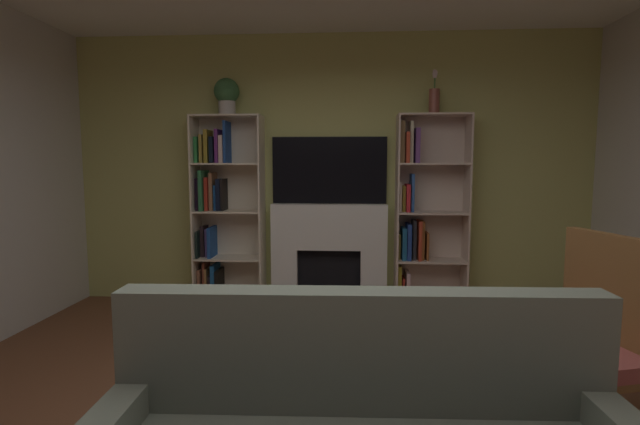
% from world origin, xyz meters
% --- Properties ---
extents(wall_back_accent, '(5.52, 0.06, 2.82)m').
position_xyz_m(wall_back_accent, '(0.00, 2.63, 1.41)').
color(wall_back_accent, '#BBBF6A').
rests_on(wall_back_accent, ground_plane).
extents(fireplace, '(1.31, 0.48, 1.06)m').
position_xyz_m(fireplace, '(0.00, 2.50, 0.55)').
color(fireplace, white).
rests_on(fireplace, ground_plane).
extents(tv, '(1.19, 0.06, 0.69)m').
position_xyz_m(tv, '(0.00, 2.57, 1.41)').
color(tv, black).
rests_on(tv, fireplace).
extents(bookshelf_left, '(0.72, 0.32, 1.98)m').
position_xyz_m(bookshelf_left, '(-1.14, 2.48, 0.98)').
color(bookshelf_left, beige).
rests_on(bookshelf_left, ground_plane).
extents(bookshelf_right, '(0.72, 0.31, 1.98)m').
position_xyz_m(bookshelf_right, '(0.96, 2.49, 0.97)').
color(bookshelf_right, beige).
rests_on(bookshelf_right, ground_plane).
extents(potted_plant, '(0.26, 0.26, 0.37)m').
position_xyz_m(potted_plant, '(-1.05, 2.45, 2.19)').
color(potted_plant, beige).
rests_on(potted_plant, bookshelf_left).
extents(vase_with_flowers, '(0.11, 0.11, 0.43)m').
position_xyz_m(vase_with_flowers, '(1.05, 2.45, 2.13)').
color(vase_with_flowers, brown).
rests_on(vase_with_flowers, bookshelf_right).
extents(armchair, '(0.75, 0.82, 1.10)m').
position_xyz_m(armchair, '(1.51, 0.24, 0.55)').
color(armchair, brown).
rests_on(armchair, ground_plane).
extents(coffee_table, '(0.76, 0.48, 0.44)m').
position_xyz_m(coffee_table, '(0.28, -0.01, 0.37)').
color(coffee_table, brown).
rests_on(coffee_table, ground_plane).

